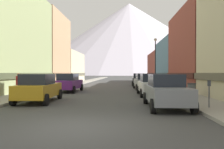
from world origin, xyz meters
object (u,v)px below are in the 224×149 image
pedestrian_0 (18,85)px  pedestrian_1 (159,80)px  car_right_2 (144,81)px  car_right_0 (166,91)px  trash_bin_right (192,90)px  car_right_1 (151,85)px  parking_meter_near (209,90)px  car_left_1 (69,83)px  potted_plant_0 (43,85)px  car_left_0 (39,88)px  car_right_3 (139,79)px  streetlamp_right (155,55)px

pedestrian_0 → pedestrian_1: pedestrian_0 is taller
car_right_2 → car_right_0: bearing=-90.0°
trash_bin_right → car_right_1: bearing=137.5°
car_right_1 → parking_meter_near: (1.95, -7.11, 0.11)m
car_left_1 → pedestrian_0: 5.83m
pedestrian_0 → potted_plant_0: bearing=96.0°
car_right_2 → potted_plant_0: size_ratio=5.57×
car_left_0 → potted_plant_0: bearing=108.8°
car_right_1 → pedestrian_0: bearing=-168.2°
car_right_3 → potted_plant_0: bearing=-140.1°
pedestrian_1 → car_left_1: bearing=-140.1°
trash_bin_right → pedestrian_1: size_ratio=0.63×
car_left_1 → car_right_0: (7.60, -9.56, 0.00)m
parking_meter_near → pedestrian_0: (-12.00, 5.00, -0.07)m
trash_bin_right → streetlamp_right: streetlamp_right is taller
car_right_3 → car_left_0: bearing=-112.4°
parking_meter_near → car_right_1: bearing=105.3°
car_right_1 → car_right_3: same height
potted_plant_0 → car_right_2: bearing=9.2°
car_right_2 → potted_plant_0: car_right_2 is taller
pedestrian_0 → car_right_2: bearing=41.4°
car_right_0 → car_right_2: (0.00, 13.11, 0.00)m
car_left_1 → potted_plant_0: bearing=150.5°
car_left_1 → pedestrian_0: size_ratio=2.61×
car_right_3 → streetlamp_right: streetlamp_right is taller
car_right_2 → pedestrian_1: bearing=63.2°
car_right_1 → car_right_2: same height
car_right_0 → car_right_3: 20.39m
pedestrian_1 → trash_bin_right: bearing=-89.6°
car_right_2 → trash_bin_right: (2.55, -9.08, -0.26)m
car_right_2 → car_right_3: bearing=90.0°
streetlamp_right → car_right_1: bearing=-100.3°
car_right_0 → potted_plant_0: bearing=133.5°
car_right_0 → parking_meter_near: (1.95, -0.74, 0.11)m
trash_bin_right → pedestrian_0: (-12.60, 0.22, 0.30)m
pedestrian_1 → car_right_3: bearing=135.1°
car_right_0 → streetlamp_right: streetlamp_right is taller
car_left_1 → streetlamp_right: (9.15, 5.34, 3.09)m
parking_meter_near → car_left_0: bearing=164.4°
pedestrian_1 → car_right_2: bearing=-116.8°
car_right_3 → trash_bin_right: size_ratio=4.54×
car_right_0 → streetlamp_right: size_ratio=0.75×
trash_bin_right → car_left_0: bearing=-168.3°
car_left_1 → car_right_2: size_ratio=0.99×
car_right_0 → car_right_1: bearing=90.0°
potted_plant_0 → car_left_0: bearing=-71.2°
potted_plant_0 → parking_meter_near: bearing=-43.5°
parking_meter_near → streetlamp_right: (-0.40, 15.64, 2.97)m
parking_meter_near → potted_plant_0: parking_meter_near is taller
car_right_3 → parking_meter_near: car_right_3 is taller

